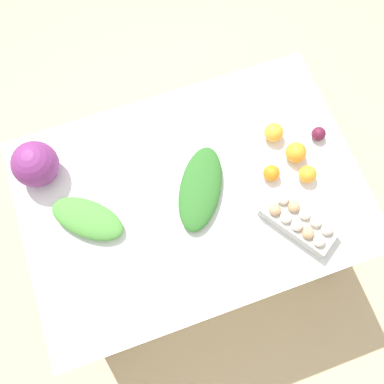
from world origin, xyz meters
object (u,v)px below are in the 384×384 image
(egg_carton, at_px, (299,222))
(orange_1, at_px, (274,132))
(greens_bunch_dandelion, at_px, (201,189))
(orange_3, at_px, (308,174))
(greens_bunch_scallion, at_px, (87,219))
(cabbage_purple, at_px, (35,164))
(beet_root, at_px, (319,134))
(orange_2, at_px, (296,152))
(orange_0, at_px, (271,173))

(egg_carton, bearing_deg, orange_1, 138.13)
(greens_bunch_dandelion, bearing_deg, orange_3, 168.53)
(orange_1, bearing_deg, greens_bunch_scallion, 6.80)
(cabbage_purple, relative_size, greens_bunch_scallion, 0.61)
(beet_root, bearing_deg, cabbage_purple, -11.34)
(cabbage_purple, height_order, orange_2, cabbage_purple)
(greens_bunch_dandelion, height_order, orange_0, orange_0)
(greens_bunch_scallion, xyz_separation_m, orange_2, (-0.84, 0.02, 0.01))
(greens_bunch_dandelion, relative_size, orange_2, 4.28)
(beet_root, distance_m, orange_0, 0.26)
(orange_3, bearing_deg, greens_bunch_scallion, -7.58)
(greens_bunch_dandelion, distance_m, orange_1, 0.38)
(beet_root, relative_size, orange_3, 0.81)
(cabbage_purple, xyz_separation_m, orange_0, (-0.84, 0.31, -0.06))
(greens_bunch_dandelion, bearing_deg, cabbage_purple, -26.64)
(greens_bunch_dandelion, xyz_separation_m, beet_root, (-0.53, -0.06, -0.00))
(egg_carton, distance_m, orange_0, 0.22)
(cabbage_purple, distance_m, orange_2, 1.00)
(cabbage_purple, xyz_separation_m, egg_carton, (-0.86, 0.53, -0.05))
(beet_root, height_order, orange_2, orange_2)
(orange_0, bearing_deg, orange_3, 158.18)
(beet_root, relative_size, orange_0, 0.87)
(greens_bunch_dandelion, distance_m, beet_root, 0.53)
(orange_3, bearing_deg, orange_2, -85.77)
(cabbage_purple, height_order, beet_root, cabbage_purple)
(egg_carton, xyz_separation_m, greens_bunch_scallion, (0.74, -0.28, -0.01))
(egg_carton, height_order, beet_root, egg_carton)
(greens_bunch_scallion, bearing_deg, orange_0, 175.13)
(egg_carton, distance_m, beet_root, 0.39)
(beet_root, xyz_separation_m, orange_2, (0.12, 0.05, 0.01))
(cabbage_purple, height_order, greens_bunch_scallion, cabbage_purple)
(beet_root, relative_size, orange_2, 0.69)
(cabbage_purple, distance_m, beet_root, 1.11)
(greens_bunch_scallion, height_order, orange_2, orange_2)
(greens_bunch_dandelion, distance_m, orange_2, 0.40)
(greens_bunch_scallion, distance_m, orange_3, 0.86)
(cabbage_purple, distance_m, egg_carton, 1.01)
(beet_root, xyz_separation_m, orange_1, (0.17, -0.06, 0.01))
(cabbage_purple, height_order, egg_carton, cabbage_purple)
(egg_carton, relative_size, orange_0, 4.60)
(greens_bunch_dandelion, xyz_separation_m, orange_3, (-0.41, 0.08, 0.00))
(greens_bunch_dandelion, bearing_deg, beet_root, -173.15)
(greens_bunch_dandelion, distance_m, orange_0, 0.28)
(cabbage_purple, bearing_deg, orange_2, 164.52)
(orange_1, xyz_separation_m, orange_2, (-0.05, 0.11, 0.00))
(cabbage_purple, xyz_separation_m, greens_bunch_scallion, (-0.12, 0.25, -0.06))
(orange_0, bearing_deg, greens_bunch_dandelion, -6.39)
(greens_bunch_scallion, distance_m, orange_0, 0.72)
(greens_bunch_dandelion, xyz_separation_m, orange_2, (-0.40, -0.01, 0.01))
(orange_0, xyz_separation_m, orange_3, (-0.13, 0.05, 0.00))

